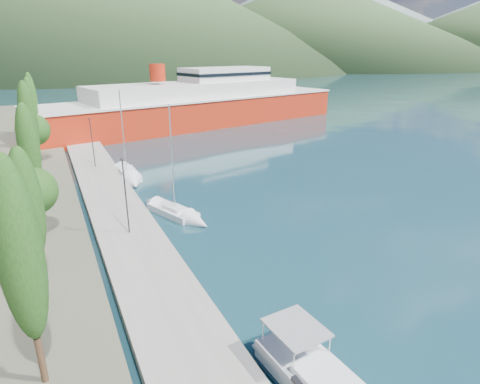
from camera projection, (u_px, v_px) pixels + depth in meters
ground at (92, 100)px, 124.64m from camera, size 1400.00×1400.00×0.00m
quay at (110, 198)px, 41.07m from camera, size 5.00×88.00×0.80m
hills_far at (144, 4)px, 578.63m from camera, size 1480.00×900.00×180.00m
hills_near at (165, 9)px, 362.57m from camera, size 1010.00×520.00×115.00m
tree_row at (31, 138)px, 42.25m from camera, size 4.19×64.32×11.02m
lamp_posts at (128, 198)px, 30.56m from camera, size 0.15×46.26×6.06m
sailboat_near at (185, 217)px, 36.76m from camera, size 4.60×7.96×11.14m
sailboat_mid at (130, 179)px, 47.35m from camera, size 2.66×7.86×11.48m
ferry at (200, 105)px, 82.43m from camera, size 66.74×27.78×12.97m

